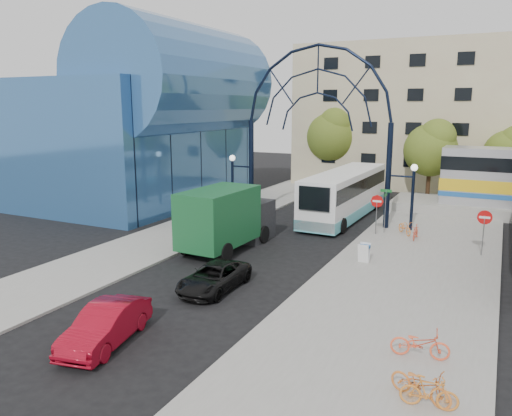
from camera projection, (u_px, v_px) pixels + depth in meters
The scene contains 22 objects.
ground at pixel (211, 284), 23.03m from camera, with size 120.00×120.00×0.00m, color black.
sidewalk_east at pixel (404, 282), 23.04m from camera, with size 8.00×56.00×0.12m, color gray.
plaza_west at pixel (172, 236), 31.11m from camera, with size 5.00×50.00×0.12m, color gray.
gateway_arch at pixel (317, 98), 33.57m from camera, with size 13.64×0.44×12.10m.
stop_sign at pixel (377, 205), 31.06m from camera, with size 0.80×0.07×2.50m.
do_not_enter_sign at pixel (484, 222), 26.61m from camera, with size 0.76×0.07×2.48m.
street_name_sign at pixel (386, 202), 31.39m from camera, with size 0.70×0.70×2.80m.
sandwich_board at pixel (364, 250), 25.68m from camera, with size 0.55×0.61×0.99m.
transit_hall at pixel (146, 122), 41.49m from camera, with size 16.50×18.00×14.50m.
apartment_block at pixel (404, 116), 51.41m from camera, with size 20.00×12.10×14.00m.
tree_north_a at pixel (432, 147), 42.17m from camera, with size 4.48×4.48×7.00m.
tree_north_b at pixel (333, 134), 49.90m from camera, with size 5.12×5.12×8.00m.
tree_north_c at pixel (511, 152), 41.38m from camera, with size 4.16×4.16×6.50m.
city_bus at pixel (345, 194), 36.18m from camera, with size 3.16×12.48×3.40m.
green_truck at pixel (228, 218), 28.33m from camera, with size 2.98×7.19×3.58m.
black_suv at pixel (214, 277), 22.15m from camera, with size 1.94×4.20×1.17m, color black.
red_sedan at pixel (106, 325), 17.13m from camera, with size 1.45×4.16×1.37m, color maroon.
bike_near_a at pixel (405, 227), 31.30m from camera, with size 0.58×1.66×0.87m, color orange.
bike_near_b at pixel (415, 232), 30.08m from camera, with size 0.42×1.48×0.89m, color #DF492C.
bike_far_a at pixel (420, 343), 15.96m from camera, with size 0.64×1.85×0.97m, color #FE5B32.
bike_far_b at pixel (429, 392), 13.28m from camera, with size 0.43×1.54×0.92m, color orange.
bike_far_c at pixel (421, 384), 13.67m from camera, with size 0.63×1.80×0.94m, color orange.
Camera 1 is at (11.59, -18.63, 8.09)m, focal length 35.00 mm.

